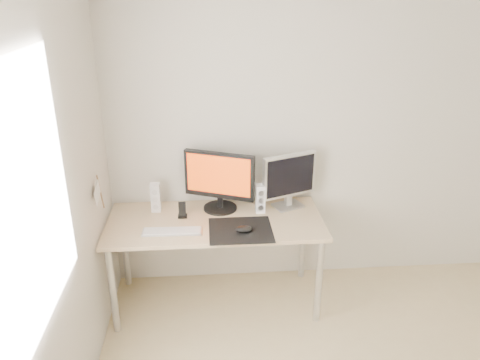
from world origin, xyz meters
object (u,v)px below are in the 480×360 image
speaker_left (156,197)px  keyboard (172,231)px  main_monitor (219,179)px  second_monitor (289,178)px  phone_dock (182,212)px  speaker_right (260,198)px  desk (215,229)px  mouse (244,229)px

speaker_left → keyboard: bearing=-68.5°
main_monitor → second_monitor: main_monitor is taller
phone_dock → keyboard: bearing=-105.6°
speaker_right → keyboard: bearing=-157.1°
speaker_right → phone_dock: bearing=-175.4°
desk → speaker_right: bearing=17.9°
speaker_right → desk: bearing=-162.1°
speaker_right → mouse: bearing=-115.8°
second_monitor → speaker_right: size_ratio=1.96×
second_monitor → phone_dock: bearing=-171.9°
speaker_right → keyboard: (-0.66, -0.28, -0.10)m
desk → speaker_right: speaker_right is taller
mouse → second_monitor: second_monitor is taller
desk → keyboard: keyboard is taller
desk → second_monitor: size_ratio=3.68×
main_monitor → speaker_left: bearing=177.9°
second_monitor → phone_dock: (-0.82, -0.12, -0.20)m
desk → main_monitor: bearing=76.5°
second_monitor → speaker_left: bearing=179.5°
mouse → second_monitor: 0.59m
speaker_left → speaker_right: size_ratio=1.00×
keyboard → mouse: bearing=-4.4°
second_monitor → keyboard: size_ratio=1.03×
desk → speaker_left: speaker_left is taller
desk → speaker_right: (0.35, 0.11, 0.19)m
speaker_left → second_monitor: bearing=-0.5°
phone_dock → desk: bearing=-14.9°
keyboard → desk: bearing=28.3°
mouse → phone_dock: size_ratio=0.99×
main_monitor → keyboard: 0.55m
second_monitor → speaker_right: bearing=-163.2°
mouse → desk: size_ratio=0.08×
mouse → phone_dock: phone_dock is taller
mouse → second_monitor: size_ratio=0.28×
speaker_right → phone_dock: size_ratio=1.79×
main_monitor → second_monitor: size_ratio=1.21×
desk → second_monitor: second_monitor is taller
phone_dock → second_monitor: bearing=8.1°
keyboard → speaker_left: bearing=111.5°
main_monitor → keyboard: size_ratio=1.24×
mouse → speaker_left: speaker_left is taller
speaker_left → keyboard: 0.40m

